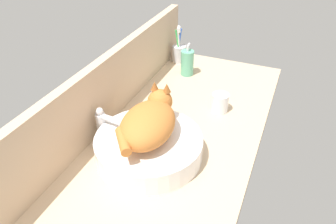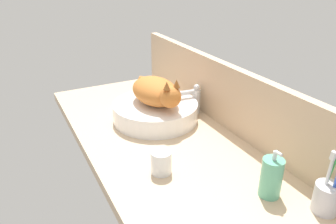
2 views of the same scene
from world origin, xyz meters
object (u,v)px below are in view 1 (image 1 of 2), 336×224
Objects in this scene: sink_basin at (149,147)px; water_glass at (220,103)px; cat at (149,121)px; faucet at (104,124)px; soap_dispenser at (187,63)px; toothbrush_cup at (179,52)px.

sink_basin reaches higher than water_glass.
cat is 2.38× the size of faucet.
water_glass is at bearing -22.51° from sink_basin.
faucet is at bearing 135.99° from water_glass.
cat is 39.21cm from water_glass.
water_glass is (34.72, -15.14, -10.14)cm from cat.
sink_basin is 18.71cm from faucet.
soap_dispenser is at bearing 7.83° from sink_basin.
water_glass is at bearing -23.56° from cat.
faucet is 0.73× the size of toothbrush_cup.
sink_basin is 4.67× the size of water_glass.
water_glass is at bearing -44.01° from faucet.
water_glass is (34.45, -33.28, -3.82)cm from faucet.
faucet is 0.87× the size of soap_dispenser.
soap_dispenser is 15.11cm from toothbrush_cup.
cat reaches higher than faucet.
sink_basin is 39.06cm from water_glass.
cat is (1.36, 0.19, 9.69)cm from sink_basin.
toothbrush_cup is 2.40× the size of water_glass.
cat is 74.17cm from toothbrush_cup.
soap_dispenser is at bearing -143.67° from toothbrush_cup.
sink_basin is 1.94× the size of toothbrush_cup.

